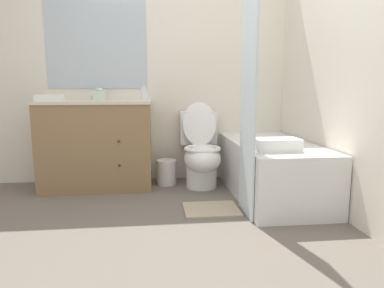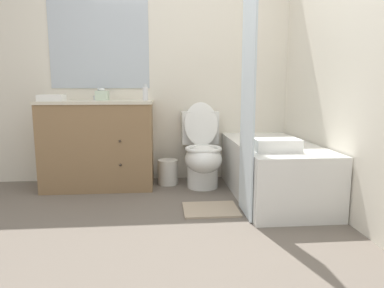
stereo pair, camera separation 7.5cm
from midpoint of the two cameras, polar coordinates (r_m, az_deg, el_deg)
ground_plane at (r=2.40m, az=-1.46°, el=-15.50°), size 14.00×14.00×0.00m
wall_back at (r=3.80m, az=-3.18°, el=12.97°), size 8.00×0.06×2.50m
wall_right at (r=3.31m, az=21.45°, el=12.87°), size 0.05×2.59×2.50m
vanity_cabinet at (r=3.60m, az=-14.65°, el=0.07°), size 1.10×0.57×0.89m
sink_faucet at (r=3.72m, az=-14.50°, el=7.66°), size 0.14×0.12×0.12m
toilet at (r=3.51m, az=2.34°, el=-1.53°), size 0.39×0.67×0.86m
bathtub at (r=3.30m, az=13.87°, el=-4.11°), size 0.70×1.46×0.51m
shower_curtain at (r=2.68m, az=10.10°, el=8.28°), size 0.01×0.39×1.92m
wastebasket at (r=3.64m, az=-3.45°, el=-4.68°), size 0.21×0.21×0.26m
tissue_box at (r=3.61m, az=-14.16°, el=7.88°), size 0.12×0.14×0.12m
soap_dispenser at (r=3.46m, az=-7.16°, el=8.39°), size 0.05×0.05×0.16m
hand_towel_folded at (r=3.50m, az=-21.80°, el=7.14°), size 0.23×0.17×0.06m
bath_towel_folded at (r=2.81m, az=14.69°, el=-0.18°), size 0.36×0.20×0.10m
bath_mat at (r=2.91m, az=3.88°, el=-10.82°), size 0.45×0.37×0.02m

